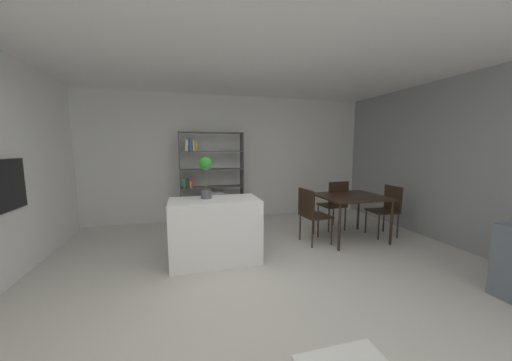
{
  "coord_description": "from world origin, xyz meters",
  "views": [
    {
      "loc": [
        -0.78,
        -2.86,
        1.62
      ],
      "look_at": [
        0.31,
        1.1,
        1.1
      ],
      "focal_mm": 18.5,
      "sensor_mm": 36.0,
      "label": 1
    }
  ],
  "objects_px": {
    "open_bookshelf": "(208,182)",
    "dining_chair_window_side": "(387,206)",
    "kitchen_island": "(215,230)",
    "dining_table": "(351,200)",
    "built_in_oven": "(9,185)",
    "potted_plant_on_island": "(206,173)",
    "dining_chair_far": "(335,201)",
    "dining_chair_island_side": "(311,211)"
  },
  "relations": [
    {
      "from": "dining_chair_window_side",
      "to": "potted_plant_on_island",
      "type": "bearing_deg",
      "value": -84.07
    },
    {
      "from": "built_in_oven",
      "to": "potted_plant_on_island",
      "type": "distance_m",
      "value": 2.28
    },
    {
      "from": "kitchen_island",
      "to": "open_bookshelf",
      "type": "relative_size",
      "value": 0.64
    },
    {
      "from": "kitchen_island",
      "to": "dining_chair_far",
      "type": "bearing_deg",
      "value": 18.1
    },
    {
      "from": "built_in_oven",
      "to": "potted_plant_on_island",
      "type": "bearing_deg",
      "value": 1.17
    },
    {
      "from": "kitchen_island",
      "to": "dining_chair_far",
      "type": "distance_m",
      "value": 2.53
    },
    {
      "from": "potted_plant_on_island",
      "to": "dining_chair_island_side",
      "type": "relative_size",
      "value": 0.63
    },
    {
      "from": "dining_chair_island_side",
      "to": "kitchen_island",
      "type": "bearing_deg",
      "value": 94.55
    },
    {
      "from": "potted_plant_on_island",
      "to": "dining_chair_far",
      "type": "distance_m",
      "value": 2.68
    },
    {
      "from": "dining_table",
      "to": "dining_chair_window_side",
      "type": "bearing_deg",
      "value": -0.38
    },
    {
      "from": "kitchen_island",
      "to": "dining_table",
      "type": "xyz_separation_m",
      "value": [
        2.4,
        0.28,
        0.26
      ]
    },
    {
      "from": "built_in_oven",
      "to": "open_bookshelf",
      "type": "height_order",
      "value": "open_bookshelf"
    },
    {
      "from": "kitchen_island",
      "to": "open_bookshelf",
      "type": "distance_m",
      "value": 2.03
    },
    {
      "from": "built_in_oven",
      "to": "kitchen_island",
      "type": "distance_m",
      "value": 2.49
    },
    {
      "from": "built_in_oven",
      "to": "potted_plant_on_island",
      "type": "height_order",
      "value": "built_in_oven"
    },
    {
      "from": "built_in_oven",
      "to": "potted_plant_on_island",
      "type": "xyz_separation_m",
      "value": [
        2.27,
        0.05,
        0.07
      ]
    },
    {
      "from": "kitchen_island",
      "to": "potted_plant_on_island",
      "type": "relative_size",
      "value": 2.12
    },
    {
      "from": "dining_chair_window_side",
      "to": "dining_chair_island_side",
      "type": "xyz_separation_m",
      "value": [
        -1.53,
        -0.0,
        0.01
      ]
    },
    {
      "from": "kitchen_island",
      "to": "potted_plant_on_island",
      "type": "height_order",
      "value": "potted_plant_on_island"
    },
    {
      "from": "open_bookshelf",
      "to": "dining_chair_island_side",
      "type": "height_order",
      "value": "open_bookshelf"
    },
    {
      "from": "dining_table",
      "to": "dining_chair_window_side",
      "type": "xyz_separation_m",
      "value": [
        0.77,
        -0.01,
        -0.16
      ]
    },
    {
      "from": "built_in_oven",
      "to": "dining_chair_window_side",
      "type": "height_order",
      "value": "built_in_oven"
    },
    {
      "from": "kitchen_island",
      "to": "dining_chair_window_side",
      "type": "xyz_separation_m",
      "value": [
        3.17,
        0.28,
        0.1
      ]
    },
    {
      "from": "kitchen_island",
      "to": "dining_chair_island_side",
      "type": "distance_m",
      "value": 1.66
    },
    {
      "from": "potted_plant_on_island",
      "to": "dining_chair_island_side",
      "type": "distance_m",
      "value": 1.88
    },
    {
      "from": "kitchen_island",
      "to": "dining_chair_window_side",
      "type": "relative_size",
      "value": 1.35
    },
    {
      "from": "kitchen_island",
      "to": "dining_table",
      "type": "distance_m",
      "value": 2.43
    },
    {
      "from": "built_in_oven",
      "to": "open_bookshelf",
      "type": "relative_size",
      "value": 0.31
    },
    {
      "from": "potted_plant_on_island",
      "to": "dining_table",
      "type": "bearing_deg",
      "value": 4.03
    },
    {
      "from": "potted_plant_on_island",
      "to": "dining_chair_island_side",
      "type": "bearing_deg",
      "value": 5.52
    },
    {
      "from": "potted_plant_on_island",
      "to": "dining_table",
      "type": "distance_m",
      "value": 2.57
    },
    {
      "from": "open_bookshelf",
      "to": "dining_chair_window_side",
      "type": "bearing_deg",
      "value": -29.02
    },
    {
      "from": "dining_chair_island_side",
      "to": "built_in_oven",
      "type": "bearing_deg",
      "value": 88.12
    },
    {
      "from": "dining_chair_far",
      "to": "kitchen_island",
      "type": "bearing_deg",
      "value": 14.84
    },
    {
      "from": "open_bookshelf",
      "to": "dining_chair_window_side",
      "type": "relative_size",
      "value": 2.1
    },
    {
      "from": "open_bookshelf",
      "to": "dining_chair_window_side",
      "type": "height_order",
      "value": "open_bookshelf"
    },
    {
      "from": "potted_plant_on_island",
      "to": "open_bookshelf",
      "type": "distance_m",
      "value": 1.92
    },
    {
      "from": "dining_table",
      "to": "dining_chair_island_side",
      "type": "bearing_deg",
      "value": -179.36
    },
    {
      "from": "potted_plant_on_island",
      "to": "dining_chair_far",
      "type": "height_order",
      "value": "potted_plant_on_island"
    },
    {
      "from": "dining_chair_far",
      "to": "dining_chair_island_side",
      "type": "xyz_separation_m",
      "value": [
        -0.77,
        -0.51,
        -0.02
      ]
    },
    {
      "from": "kitchen_island",
      "to": "dining_chair_island_side",
      "type": "xyz_separation_m",
      "value": [
        1.63,
        0.27,
        0.11
      ]
    },
    {
      "from": "open_bookshelf",
      "to": "dining_chair_far",
      "type": "relative_size",
      "value": 1.98
    }
  ]
}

